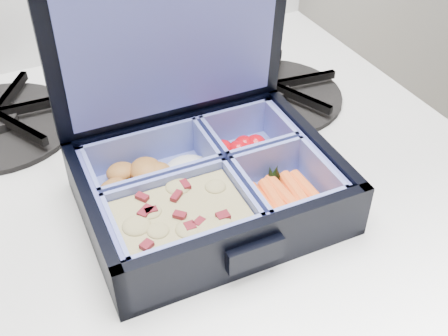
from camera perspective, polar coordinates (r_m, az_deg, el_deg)
bento_box at (r=0.51m, az=-1.51°, el=-1.88°), size 0.23×0.18×0.05m
burner_grate at (r=0.67m, az=4.87°, el=8.00°), size 0.19×0.19×0.02m
fork at (r=0.65m, az=-1.49°, el=5.83°), size 0.14×0.14×0.01m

